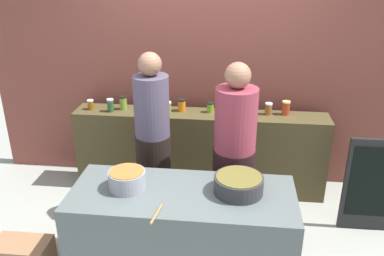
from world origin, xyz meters
TOP-DOWN VIEW (x-y plane):
  - ground at (0.00, 0.00)m, footprint 12.00×12.00m
  - storefront_wall at (0.00, 1.45)m, footprint 4.80×0.12m
  - display_shelf at (0.00, 1.10)m, footprint 2.70×0.36m
  - prep_table at (0.00, -0.30)m, footprint 1.70×0.70m
  - preserve_jar_0 at (-1.19, 1.08)m, footprint 0.07×0.07m
  - preserve_jar_1 at (-0.95, 1.04)m, footprint 0.07×0.07m
  - preserve_jar_2 at (-0.83, 1.13)m, footprint 0.08×0.08m
  - preserve_jar_3 at (-0.58, 1.10)m, footprint 0.08×0.08m
  - preserve_jar_4 at (-0.34, 1.06)m, footprint 0.08×0.08m
  - preserve_jar_5 at (-0.20, 1.15)m, footprint 0.09×0.09m
  - preserve_jar_6 at (0.10, 1.14)m, footprint 0.08×0.08m
  - preserve_jar_7 at (0.33, 1.03)m, footprint 0.07×0.07m
  - preserve_jar_8 at (0.50, 1.09)m, footprint 0.07×0.07m
  - preserve_jar_9 at (0.71, 1.15)m, footprint 0.08×0.08m
  - preserve_jar_10 at (0.89, 1.16)m, footprint 0.08×0.08m
  - cooking_pot_left at (-0.42, -0.29)m, footprint 0.28×0.28m
  - cooking_pot_center at (0.42, -0.25)m, footprint 0.37×0.37m
  - wooden_spoon at (-0.14, -0.61)m, footprint 0.05×0.23m
  - cook_with_tongs at (-0.38, 0.46)m, footprint 0.33×0.33m
  - cook_in_cap at (0.38, 0.29)m, footprint 0.37×0.37m
  - bread_crate at (-1.37, -0.33)m, footprint 0.47×0.29m
  - chalkboard_sign at (1.65, 0.52)m, footprint 0.50×0.05m

SIDE VIEW (x-z plane):
  - ground at x=0.00m, z-range 0.00..0.00m
  - bread_crate at x=-1.37m, z-range 0.00..0.23m
  - prep_table at x=0.00m, z-range 0.00..0.80m
  - display_shelf at x=0.00m, z-range 0.00..0.90m
  - chalkboard_sign at x=1.65m, z-range 0.01..0.95m
  - cook_in_cap at x=0.38m, z-range -0.08..1.58m
  - cook_with_tongs at x=-0.38m, z-range -0.07..1.61m
  - wooden_spoon at x=-0.14m, z-range 0.80..0.82m
  - cooking_pot_center at x=0.42m, z-range 0.80..0.93m
  - cooking_pot_left at x=-0.42m, z-range 0.80..0.95m
  - preserve_jar_0 at x=-1.19m, z-range 0.90..1.01m
  - preserve_jar_6 at x=0.10m, z-range 0.90..1.01m
  - preserve_jar_3 at x=-0.58m, z-range 0.90..1.01m
  - preserve_jar_9 at x=0.71m, z-range 0.90..1.03m
  - preserve_jar_4 at x=-0.34m, z-range 0.90..1.03m
  - preserve_jar_5 at x=-0.20m, z-range 0.90..1.03m
  - preserve_jar_7 at x=0.33m, z-range 0.90..1.04m
  - preserve_jar_1 at x=-0.95m, z-range 0.90..1.04m
  - preserve_jar_8 at x=0.50m, z-range 0.90..1.05m
  - preserve_jar_10 at x=0.89m, z-range 0.90..1.05m
  - preserve_jar_2 at x=-0.83m, z-range 0.90..1.05m
  - storefront_wall at x=0.00m, z-range 0.00..3.00m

